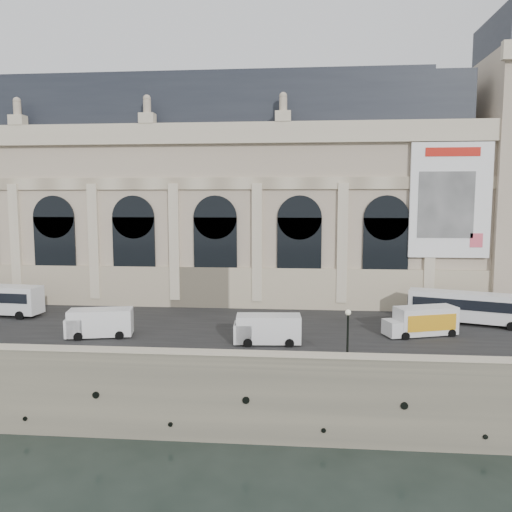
{
  "coord_description": "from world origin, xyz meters",
  "views": [
    {
      "loc": [
        5.99,
        -36.92,
        18.93
      ],
      "look_at": [
        0.86,
        22.0,
        12.4
      ],
      "focal_mm": 35.0,
      "sensor_mm": 36.0,
      "label": 1
    }
  ],
  "objects_px": {
    "van_b": "(264,329)",
    "lamp_right": "(348,338)",
    "bus_right": "(466,306)",
    "box_truck": "(422,321)",
    "van_c": "(97,323)"
  },
  "relations": [
    {
      "from": "van_b",
      "to": "lamp_right",
      "type": "height_order",
      "value": "lamp_right"
    },
    {
      "from": "bus_right",
      "to": "van_b",
      "type": "distance_m",
      "value": 22.54
    },
    {
      "from": "bus_right",
      "to": "box_truck",
      "type": "bearing_deg",
      "value": -138.47
    },
    {
      "from": "bus_right",
      "to": "van_c",
      "type": "height_order",
      "value": "bus_right"
    },
    {
      "from": "box_truck",
      "to": "lamp_right",
      "type": "xyz_separation_m",
      "value": [
        -7.97,
        -9.55,
        0.83
      ]
    },
    {
      "from": "van_c",
      "to": "box_truck",
      "type": "xyz_separation_m",
      "value": [
        30.96,
        3.24,
        0.04
      ]
    },
    {
      "from": "van_c",
      "to": "lamp_right",
      "type": "distance_m",
      "value": 23.86
    },
    {
      "from": "bus_right",
      "to": "van_c",
      "type": "distance_m",
      "value": 37.59
    },
    {
      "from": "bus_right",
      "to": "van_c",
      "type": "bearing_deg",
      "value": -167.27
    },
    {
      "from": "bus_right",
      "to": "box_truck",
      "type": "distance_m",
      "value": 7.62
    },
    {
      "from": "van_c",
      "to": "box_truck",
      "type": "distance_m",
      "value": 31.13
    },
    {
      "from": "box_truck",
      "to": "lamp_right",
      "type": "distance_m",
      "value": 12.47
    },
    {
      "from": "van_b",
      "to": "box_truck",
      "type": "height_order",
      "value": "box_truck"
    },
    {
      "from": "van_c",
      "to": "box_truck",
      "type": "relative_size",
      "value": 0.88
    },
    {
      "from": "box_truck",
      "to": "lamp_right",
      "type": "bearing_deg",
      "value": -129.86
    }
  ]
}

